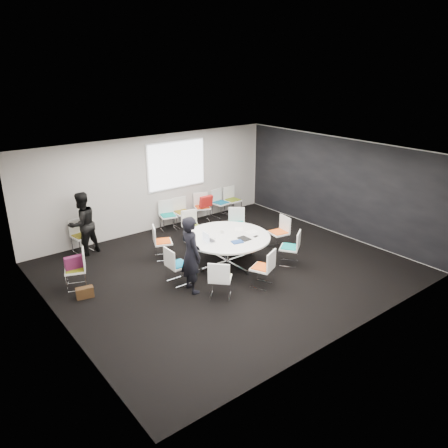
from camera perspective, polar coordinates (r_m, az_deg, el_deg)
room_shell at (r=10.24m, az=0.91°, el=1.35°), size 8.08×7.08×2.88m
conference_table at (r=10.79m, az=0.41°, el=-2.57°), size 2.12×2.12×0.73m
projection_screen at (r=13.23m, az=-6.18°, el=7.69°), size 1.90×0.03×1.35m
chair_ring_a at (r=11.85m, az=7.13°, el=-1.89°), size 0.51×0.52×0.88m
chair_ring_b at (r=12.37m, az=1.65°, el=-0.75°), size 0.64×0.64×0.88m
chair_ring_c at (r=12.20m, az=-4.23°, el=-1.11°), size 0.55×0.54×0.88m
chair_ring_d at (r=11.27m, az=-8.02°, el=-3.14°), size 0.59×0.60×0.88m
chair_ring_e at (r=10.00m, az=-6.08°, el=-6.25°), size 0.46×0.47×0.88m
chair_ring_f at (r=9.37m, az=-0.51°, el=-8.07°), size 0.64×0.64×0.88m
chair_ring_g at (r=9.86m, az=5.05°, el=-6.64°), size 0.60×0.59×0.88m
chair_ring_h at (r=10.95m, az=8.58°, el=-3.90°), size 0.63×0.63×0.88m
chair_back_a at (r=13.14m, az=-7.30°, el=0.38°), size 0.56×0.55×0.88m
chair_back_b at (r=13.38m, az=-5.45°, el=0.83°), size 0.49×0.48×0.88m
chair_back_c at (r=13.79m, az=-2.86°, el=1.50°), size 0.59×0.58×0.88m
chair_back_d at (r=14.20m, az=-0.46°, el=2.10°), size 0.51×0.50×0.88m
chair_back_e at (r=14.49m, az=1.12°, el=2.47°), size 0.47×0.46×0.88m
chair_spare_left at (r=10.29m, az=-18.69°, el=-6.49°), size 0.58×0.59×0.88m
chair_person_back at (r=12.13m, az=-18.02°, el=-2.25°), size 0.52×0.51×0.88m
person_main at (r=9.41m, az=-4.33°, el=-4.00°), size 0.48×0.67×1.73m
person_back at (r=11.78m, az=-18.01°, el=0.03°), size 0.96×0.83×1.68m
laptop at (r=10.48m, az=-1.64°, el=-2.04°), size 0.21×0.31×0.02m
laptop_lid at (r=10.30m, az=-2.39°, el=-1.74°), size 0.04×0.30×0.22m
notebook_black at (r=10.55m, az=2.65°, el=-1.91°), size 0.22×0.30×0.02m
tablet_folio at (r=10.35m, az=1.74°, el=-2.34°), size 0.30×0.26×0.03m
papers_right at (r=11.15m, az=1.96°, el=-0.67°), size 0.35×0.37×0.00m
papers_front at (r=11.00m, az=3.59°, el=-1.02°), size 0.33×0.26×0.00m
cup at (r=10.87m, az=-0.28°, el=-0.99°), size 0.08×0.08×0.09m
phone at (r=10.71m, az=4.18°, el=-1.62°), size 0.15×0.09×0.01m
maroon_bag at (r=10.15m, az=-18.99°, el=-4.76°), size 0.41×0.17×0.28m
brown_bag at (r=9.89m, az=-17.72°, el=-8.53°), size 0.38×0.23×0.24m
red_jacket at (r=13.47m, az=-2.36°, el=2.96°), size 0.44×0.16×0.36m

